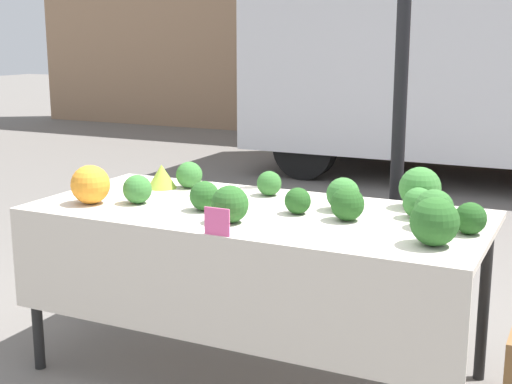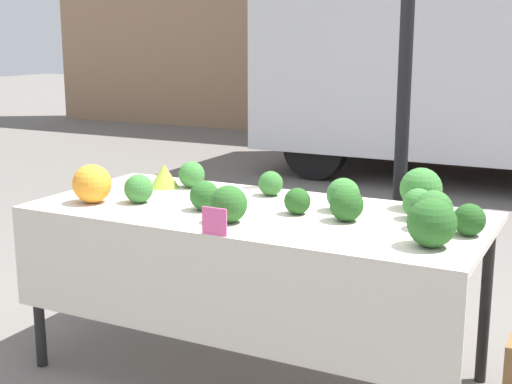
{
  "view_description": "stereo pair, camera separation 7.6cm",
  "coord_description": "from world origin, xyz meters",
  "views": [
    {
      "loc": [
        1.33,
        -2.77,
        1.54
      ],
      "look_at": [
        0.0,
        0.0,
        0.87
      ],
      "focal_mm": 50.0,
      "sensor_mm": 36.0,
      "label": 1
    },
    {
      "loc": [
        1.39,
        -2.73,
        1.54
      ],
      "look_at": [
        0.0,
        0.0,
        0.87
      ],
      "focal_mm": 50.0,
      "sensor_mm": 36.0,
      "label": 2
    }
  ],
  "objects": [
    {
      "name": "broccoli_head_10",
      "position": [
        -0.0,
        -0.25,
        0.86
      ],
      "size": [
        0.16,
        0.16,
        0.16
      ],
      "color": "#285B23",
      "rests_on": "market_table"
    },
    {
      "name": "parked_truck",
      "position": [
        -0.1,
        5.26,
        1.22
      ],
      "size": [
        4.67,
        2.07,
        2.3
      ],
      "color": "silver",
      "rests_on": "ground_plane"
    },
    {
      "name": "tent_pole",
      "position": [
        0.41,
        0.83,
        1.18
      ],
      "size": [
        0.07,
        0.07,
        2.37
      ],
      "color": "black",
      "rests_on": "ground_plane"
    },
    {
      "name": "broccoli_head_3",
      "position": [
        0.65,
        0.34,
        0.88
      ],
      "size": [
        0.19,
        0.19,
        0.19
      ],
      "color": "#387533",
      "rests_on": "market_table"
    },
    {
      "name": "romanesco_head",
      "position": [
        -0.63,
        0.21,
        0.85
      ],
      "size": [
        0.15,
        0.15,
        0.12
      ],
      "color": "#93B238",
      "rests_on": "market_table"
    },
    {
      "name": "broccoli_head_7",
      "position": [
        0.77,
        0.03,
        0.86
      ],
      "size": [
        0.16,
        0.16,
        0.16
      ],
      "color": "#336B2D",
      "rests_on": "market_table"
    },
    {
      "name": "broccoli_head_6",
      "position": [
        -0.07,
        0.29,
        0.85
      ],
      "size": [
        0.12,
        0.12,
        0.12
      ],
      "color": "#336B2D",
      "rests_on": "market_table"
    },
    {
      "name": "broccoli_head_0",
      "position": [
        0.42,
        -0.01,
        0.86
      ],
      "size": [
        0.14,
        0.14,
        0.14
      ],
      "color": "#23511E",
      "rests_on": "market_table"
    },
    {
      "name": "broccoli_head_5",
      "position": [
        -0.51,
        0.27,
        0.85
      ],
      "size": [
        0.13,
        0.13,
        0.13
      ],
      "color": "#387533",
      "rests_on": "market_table"
    },
    {
      "name": "ground_plane",
      "position": [
        0.0,
        0.0,
        0.0
      ],
      "size": [
        40.0,
        40.0,
        0.0
      ],
      "primitive_type": "plane",
      "color": "slate"
    },
    {
      "name": "price_sign",
      "position": [
        0.04,
        -0.44,
        0.84
      ],
      "size": [
        0.11,
        0.01,
        0.11
      ],
      "color": "#F45B9E",
      "rests_on": "market_table"
    },
    {
      "name": "broccoli_head_2",
      "position": [
        0.35,
        0.15,
        0.86
      ],
      "size": [
        0.15,
        0.15,
        0.15
      ],
      "color": "#387533",
      "rests_on": "market_table"
    },
    {
      "name": "broccoli_head_9",
      "position": [
        0.83,
        -0.22,
        0.88
      ],
      "size": [
        0.18,
        0.18,
        0.18
      ],
      "color": "#285B23",
      "rests_on": "market_table"
    },
    {
      "name": "broccoli_head_12",
      "position": [
        0.92,
        -0.0,
        0.85
      ],
      "size": [
        0.13,
        0.13,
        0.13
      ],
      "color": "#23511E",
      "rests_on": "market_table"
    },
    {
      "name": "broccoli_head_1",
      "position": [
        0.68,
        0.16,
        0.85
      ],
      "size": [
        0.13,
        0.13,
        0.13
      ],
      "color": "#387533",
      "rests_on": "market_table"
    },
    {
      "name": "broccoli_head_4",
      "position": [
        -0.54,
        -0.13,
        0.85
      ],
      "size": [
        0.13,
        0.13,
        0.13
      ],
      "color": "#387533",
      "rests_on": "market_table"
    },
    {
      "name": "orange_cauliflower",
      "position": [
        -0.73,
        -0.22,
        0.88
      ],
      "size": [
        0.18,
        0.18,
        0.18
      ],
      "color": "orange",
      "rests_on": "market_table"
    },
    {
      "name": "broccoli_head_8",
      "position": [
        0.2,
        0.01,
        0.84
      ],
      "size": [
        0.12,
        0.12,
        0.12
      ],
      "color": "#23511E",
      "rests_on": "market_table"
    },
    {
      "name": "market_table",
      "position": [
        0.0,
        -0.06,
        0.7
      ],
      "size": [
        2.01,
        0.91,
        0.79
      ],
      "color": "beige",
      "rests_on": "ground_plane"
    },
    {
      "name": "broccoli_head_11",
      "position": [
        -0.2,
        -0.11,
        0.85
      ],
      "size": [
        0.13,
        0.13,
        0.13
      ],
      "color": "#285B23",
      "rests_on": "market_table"
    }
  ]
}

